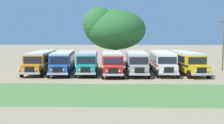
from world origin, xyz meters
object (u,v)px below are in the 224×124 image
Objects in this scene: parked_bus_slot_4 at (136,61)px; parked_bus_slot_6 at (185,61)px; parked_bus_slot_3 at (112,61)px; parked_bus_slot_5 at (162,61)px; parked_bus_slot_2 at (88,61)px; parked_bus_slot_0 at (41,61)px; broad_shade_tree at (115,29)px; parked_bus_slot_1 at (63,61)px; utility_pole at (223,43)px.

parked_bus_slot_6 is (6.64, 0.20, 0.00)m from parked_bus_slot_4.
parked_bus_slot_3 is 1.00× the size of parked_bus_slot_5.
parked_bus_slot_4 is at bearing 95.02° from parked_bus_slot_3.
parked_bus_slot_2 is 1.00× the size of parked_bus_slot_6.
parked_bus_slot_2 is 1.01× the size of parked_bus_slot_5.
parked_bus_slot_2 is at bearing -105.83° from parked_bus_slot_3.
parked_bus_slot_0 is 0.99× the size of parked_bus_slot_6.
parked_bus_slot_6 is (9.91, 0.67, 0.00)m from parked_bus_slot_3.
parked_bus_slot_0 is at bearing -135.57° from broad_shade_tree.
parked_bus_slot_5 is (6.80, 0.87, 0.00)m from parked_bus_slot_3.
parked_bus_slot_6 is at bearing 86.57° from parked_bus_slot_0.
parked_bus_slot_0 and parked_bus_slot_1 have the same top height.
parked_bus_slot_1 is at bearing -97.77° from parked_bus_slot_3.
parked_bus_slot_0 is 14.70m from broad_shade_tree.
parked_bus_slot_1 is 1.01× the size of parked_bus_slot_5.
parked_bus_slot_0 is 1.00× the size of parked_bus_slot_4.
parked_bus_slot_5 is at bearing -98.92° from parked_bus_slot_6.
utility_pole reaches higher than parked_bus_slot_5.
parked_bus_slot_1 is at bearing -124.26° from broad_shade_tree.
parked_bus_slot_4 and parked_bus_slot_5 have the same top height.
parked_bus_slot_4 is 11.58m from broad_shade_tree.
parked_bus_slot_5 is 0.99× the size of parked_bus_slot_6.
parked_bus_slot_2 is at bearing 88.13° from parked_bus_slot_1.
parked_bus_slot_1 and parked_bus_slot_5 have the same top height.
parked_bus_slot_3 is 3.30m from parked_bus_slot_4.
utility_pole is at bearing 103.47° from parked_bus_slot_5.
parked_bus_slot_3 is at bearing -90.76° from broad_shade_tree.
parked_bus_slot_1 is 1.00× the size of parked_bus_slot_6.
parked_bus_slot_1 is 13.02m from broad_shade_tree.
parked_bus_slot_4 is 1.44× the size of utility_pole.
parked_bus_slot_0 and parked_bus_slot_4 have the same top height.
utility_pole is at bearing 91.63° from parked_bus_slot_0.
parked_bus_slot_3 and parked_bus_slot_6 have the same top height.
broad_shade_tree is (6.85, 10.06, 4.63)m from parked_bus_slot_1.
parked_bus_slot_2 is 11.43m from broad_shade_tree.
parked_bus_slot_6 is 1.04× the size of broad_shade_tree.
parked_bus_slot_1 is at bearing -94.75° from parked_bus_slot_6.
parked_bus_slot_4 and parked_bus_slot_6 have the same top height.
utility_pole reaches higher than parked_bus_slot_2.
broad_shade_tree is at bearing -144.86° from parked_bus_slot_5.
parked_bus_slot_0 is at bearing -98.03° from parked_bus_slot_3.
parked_bus_slot_6 is (13.26, -0.09, 0.00)m from parked_bus_slot_2.
parked_bus_slot_2 is at bearing -109.54° from broad_shade_tree.
broad_shade_tree reaches higher than parked_bus_slot_1.
broad_shade_tree is (-9.77, 9.94, 4.63)m from parked_bus_slot_6.
parked_bus_slot_4 is 1.00× the size of parked_bus_slot_5.
parked_bus_slot_6 is 1.45× the size of utility_pole.
parked_bus_slot_1 is 1.46× the size of utility_pole.
parked_bus_slot_1 and parked_bus_slot_4 have the same top height.
parked_bus_slot_3 is at bearing -81.95° from parked_bus_slot_5.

